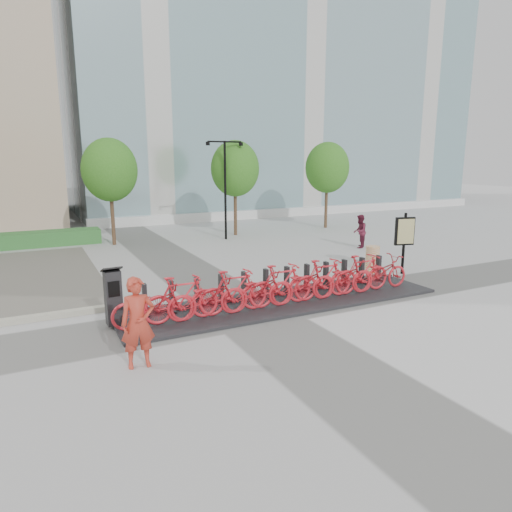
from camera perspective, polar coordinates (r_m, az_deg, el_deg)
name	(u,v)px	position (r m, az deg, el deg)	size (l,w,h in m)	color
ground	(248,312)	(12.58, -1.02, -7.07)	(120.00, 120.00, 0.00)	silver
glass_building	(264,64)	(42.14, 0.95, 22.86)	(32.00, 16.00, 24.00)	#6A9EA5
hedge_b	(34,239)	(24.22, -25.99, 1.89)	(6.00, 1.20, 0.70)	#2E6B31
tree_1	(110,170)	(23.02, -17.84, 10.18)	(2.60, 2.60, 5.10)	brown
tree_2	(235,169)	(24.88, -2.64, 10.84)	(2.60, 2.60, 5.10)	brown
tree_3	(327,168)	(27.87, 8.90, 10.84)	(2.60, 2.60, 5.10)	brown
streetlamp	(225,178)	(23.58, -3.88, 9.65)	(2.00, 0.20, 5.00)	black
dock_pad	(284,302)	(13.40, 3.47, -5.70)	(9.60, 2.40, 0.08)	#262629
dock_rail_posts	(278,282)	(13.69, 2.71, -3.27)	(8.02, 0.50, 0.85)	#242527
bike_0	(153,305)	(11.52, -12.73, -5.98)	(0.71, 2.04, 1.07)	red
bike_1	(181,299)	(11.68, -9.31, -5.28)	(0.56, 1.98, 1.19)	red
bike_2	(208,297)	(11.91, -5.98, -5.12)	(0.71, 2.04, 1.07)	red
bike_3	(234,291)	(12.16, -2.80, -4.43)	(0.56, 1.98, 1.19)	red
bike_4	(258,290)	(12.47, 0.23, -4.27)	(0.71, 2.04, 1.07)	red
bike_5	(281,285)	(12.78, 3.12, -3.60)	(0.56, 1.98, 1.19)	red
bike_6	(303,284)	(13.16, 5.85, -3.46)	(0.71, 2.04, 1.07)	red
bike_7	(323,279)	(13.53, 8.43, -2.83)	(0.56, 1.98, 1.19)	red
bike_8	(343,278)	(13.96, 10.85, -2.70)	(0.71, 2.04, 1.07)	red
bike_9	(362,273)	(14.38, 13.15, -2.12)	(0.56, 1.98, 1.19)	red
bike_10	(380,273)	(14.86, 15.28, -2.02)	(0.71, 2.04, 1.07)	red
kiosk	(113,297)	(11.81, -17.41, -4.86)	(0.49, 0.42, 1.50)	#242527
worker_red	(138,323)	(9.46, -14.54, -8.07)	(0.68, 0.45, 1.86)	#BA3625
pedestrian	(360,231)	(21.95, 12.84, 3.03)	(0.76, 0.59, 1.57)	maroon
construction_barrel	(372,259)	(17.42, 14.33, -0.36)	(0.50, 0.50, 0.97)	#D66A04
map_sign	(405,234)	(17.24, 18.09, 2.65)	(0.73, 0.30, 2.23)	black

